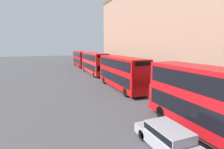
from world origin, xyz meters
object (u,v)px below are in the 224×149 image
(bus_second_in_queue, at_px, (122,71))
(car_hatchback, at_px, (169,138))
(bus_leading, at_px, (214,100))
(bus_trailing, at_px, (81,58))
(bus_third_in_queue, at_px, (94,62))

(bus_second_in_queue, distance_m, car_hatchback, 14.18)
(bus_leading, bearing_deg, bus_trailing, 90.00)
(bus_leading, height_order, bus_third_in_queue, bus_leading)
(bus_leading, relative_size, bus_trailing, 0.95)
(bus_third_in_queue, height_order, car_hatchback, bus_third_in_queue)
(bus_leading, height_order, bus_second_in_queue, bus_leading)
(bus_leading, distance_m, car_hatchback, 3.80)
(bus_second_in_queue, distance_m, bus_third_in_queue, 13.33)
(bus_leading, height_order, bus_trailing, bus_leading)
(bus_third_in_queue, xyz_separation_m, bus_trailing, (-0.00, 13.05, -0.08))
(bus_trailing, bearing_deg, car_hatchback, -94.85)
(bus_leading, relative_size, bus_second_in_queue, 0.95)
(bus_second_in_queue, bearing_deg, bus_third_in_queue, 90.00)
(bus_second_in_queue, height_order, car_hatchback, bus_second_in_queue)
(bus_leading, bearing_deg, car_hatchback, -176.63)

